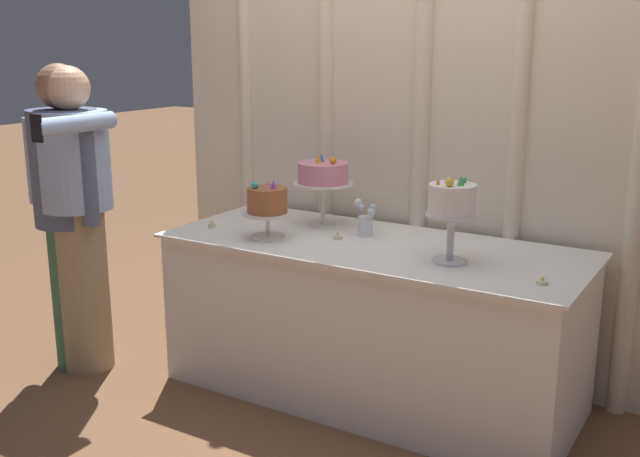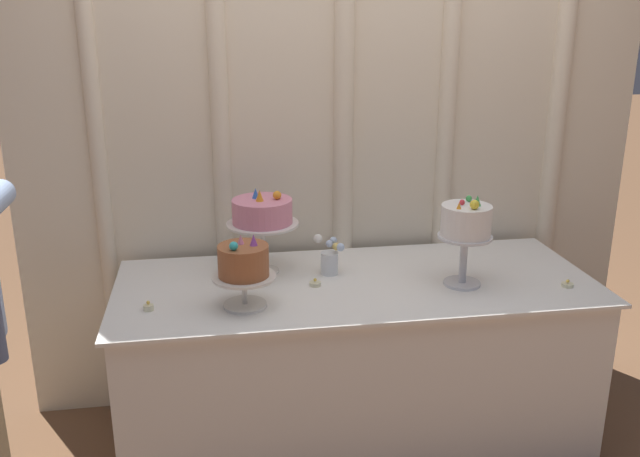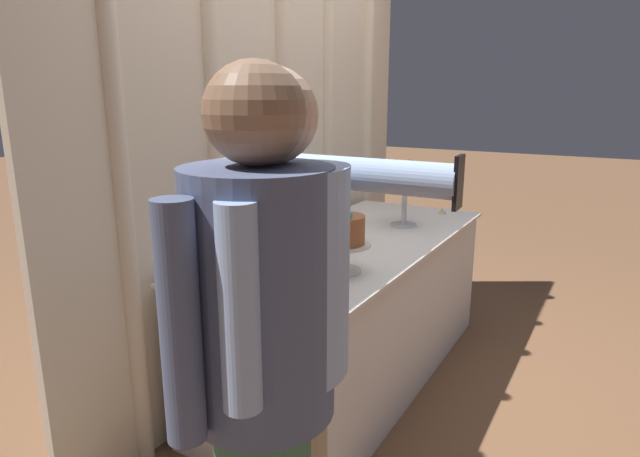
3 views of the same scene
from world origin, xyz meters
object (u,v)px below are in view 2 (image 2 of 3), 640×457
Objects in this scene: cake_display_center at (262,214)px; flower_vase at (330,258)px; cake_table at (355,363)px; cake_display_leftmost at (244,265)px; tealight_near_left at (315,284)px; tealight_near_right at (567,285)px; cake_display_rightmost at (466,225)px; tealight_far_left at (148,307)px.

flower_vase is (0.28, -0.06, -0.19)m from cake_display_center.
cake_table is 6.91× the size of cake_display_leftmost.
cake_display_center reaches higher than cake_display_leftmost.
tealight_near_left is (-0.08, -0.12, -0.06)m from flower_vase.
cake_display_center is at bearing 156.07° from cake_table.
flower_vase is at bearing 162.31° from tealight_near_right.
cake_display_center is 0.85m from cake_display_rightmost.
tealight_near_right is (1.32, -0.02, -0.16)m from cake_display_leftmost.
cake_display_center is 1.30m from tealight_near_right.
tealight_far_left is (-1.27, -0.05, -0.24)m from cake_display_rightmost.
tealight_near_left is at bearing -123.80° from flower_vase.
cake_display_center is 9.56× the size of tealight_far_left.
cake_display_center is 7.66× the size of tealight_near_right.
cake_display_center is 2.12× the size of flower_vase.
cake_table is 0.78m from cake_display_rightmost.
cake_table is at bearing -23.93° from cake_display_center.
tealight_near_left is (0.66, 0.14, -0.00)m from tealight_far_left.
cake_display_leftmost reaches higher than tealight_near_left.
cake_display_center is at bearing 34.71° from tealight_far_left.
flower_vase is 4.50× the size of tealight_far_left.
cake_display_center reaches higher than tealight_far_left.
flower_vase reaches higher than tealight_near_right.
cake_display_leftmost is 0.40m from tealight_far_left.
tealight_far_left is (-0.75, -0.26, -0.06)m from flower_vase.
cake_display_rightmost is at bearing -18.79° from cake_display_center.
cake_display_rightmost is 7.83× the size of tealight_near_right.
cake_display_rightmost reaches higher than cake_display_center.
cake_display_center reaches higher than tealight_near_left.
cake_table is 0.77m from cake_display_center.
tealight_far_left is at bearing 176.40° from cake_display_leftmost.
cake_display_rightmost is 0.50m from tealight_near_right.
cake_display_center is 0.34m from flower_vase.
tealight_near_left is at bearing -43.63° from cake_display_center.
flower_vase reaches higher than cake_table.
cake_display_leftmost is 6.08× the size of tealight_near_left.
cake_display_rightmost is at bearing -8.05° from tealight_near_left.
cake_display_center is 0.37m from tealight_near_left.
tealight_near_right is (0.94, -0.30, -0.06)m from flower_vase.
cake_table is at bearing 166.00° from cake_display_rightmost.
tealight_far_left is 0.80× the size of tealight_near_right.
cake_display_leftmost is (-0.48, -0.18, 0.56)m from cake_table.
cake_table is 0.96m from tealight_near_right.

